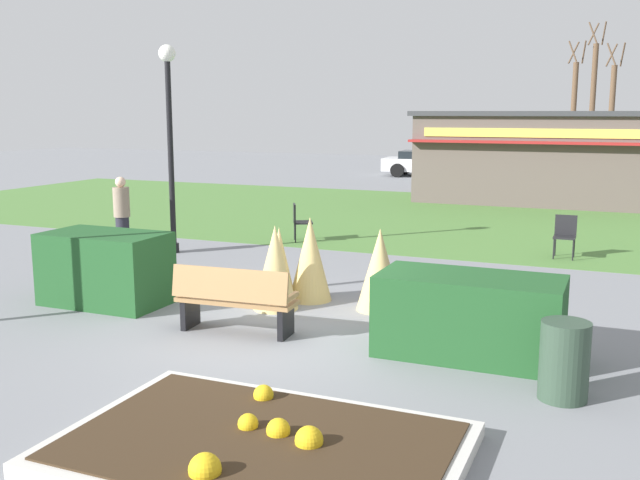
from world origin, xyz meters
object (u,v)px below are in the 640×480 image
person_strolling (122,216)px  tree_left_bg (573,113)px  tree_right_bg (611,116)px  lamppost_mid (170,124)px  parked_car_west_slot (428,163)px  parked_car_center_slot (535,166)px  trash_bin (564,361)px  cafe_chair_west (565,233)px  park_bench (234,300)px  food_kiosk (547,156)px  cafe_chair_east (299,219)px  tree_center_bg (592,105)px

person_strolling → tree_left_bg: tree_left_bg is taller
tree_right_bg → tree_left_bg: bearing=156.5°
lamppost_mid → parked_car_west_slot: 20.63m
parked_car_center_slot → parked_car_west_slot: bearing=-179.9°
lamppost_mid → parked_car_center_slot: (5.24, 20.52, -2.12)m
lamppost_mid → trash_bin: size_ratio=5.16×
cafe_chair_west → tree_left_bg: tree_left_bg is taller
park_bench → food_kiosk: 17.41m
park_bench → trash_bin: 4.42m
cafe_chair_east → cafe_chair_west: bearing=3.8°
park_bench → parked_car_west_slot: parked_car_west_slot is taller
cafe_chair_west → tree_left_bg: (-1.63, 24.52, 2.40)m
lamppost_mid → trash_bin: (8.51, -5.28, -2.33)m
parked_car_west_slot → tree_center_bg: size_ratio=0.58×
trash_bin → cafe_chair_west: size_ratio=0.96×
cafe_chair_east → tree_center_bg: 25.89m
park_bench → lamppost_mid: lamppost_mid is taller
parked_car_west_slot → tree_left_bg: (5.93, 6.70, 2.29)m
food_kiosk → parked_car_west_slot: 10.07m
cafe_chair_west → cafe_chair_east: 5.95m
lamppost_mid → tree_left_bg: (6.26, 27.22, 0.17)m
park_bench → food_kiosk: (2.36, 17.22, 1.05)m
cafe_chair_east → parked_car_west_slot: 18.28m
cafe_chair_east → tree_right_bg: size_ratio=0.14×
person_strolling → tree_left_bg: (6.98, 28.02, 2.07)m
trash_bin → tree_left_bg: bearing=94.0°
cafe_chair_west → parked_car_west_slot: size_ratio=0.21×
food_kiosk → tree_left_bg: 14.69m
tree_left_bg → tree_center_bg: 1.05m
tree_right_bg → tree_center_bg: bearing=131.3°
lamppost_mid → tree_center_bg: (7.15, 27.51, 0.63)m
cafe_chair_east → tree_center_bg: size_ratio=0.12×
food_kiosk → tree_center_bg: tree_center_bg is taller
trash_bin → tree_left_bg: tree_left_bg is taller
parked_car_center_slot → tree_center_bg: tree_center_bg is taller
parked_car_center_slot → tree_left_bg: size_ratio=0.66×
park_bench → parked_car_west_slot: size_ratio=0.40×
lamppost_mid → parked_car_west_slot: (0.33, 20.52, -2.12)m
cafe_chair_west → tree_left_bg: 24.69m
tree_center_bg → trash_bin: bearing=-87.6°
park_bench → parked_car_center_slot: bearing=87.5°
cafe_chair_west → person_strolling: person_strolling is taller
trash_bin → parked_car_center_slot: bearing=97.2°
park_bench → person_strolling: (-4.85, 3.81, 0.38)m
lamppost_mid → tree_left_bg: size_ratio=0.67×
food_kiosk → cafe_chair_east: bearing=-113.8°
food_kiosk → tree_right_bg: size_ratio=1.35×
lamppost_mid → tree_left_bg: bearing=77.1°
trash_bin → food_kiosk: bearing=96.4°
lamppost_mid → tree_right_bg: bearing=72.9°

